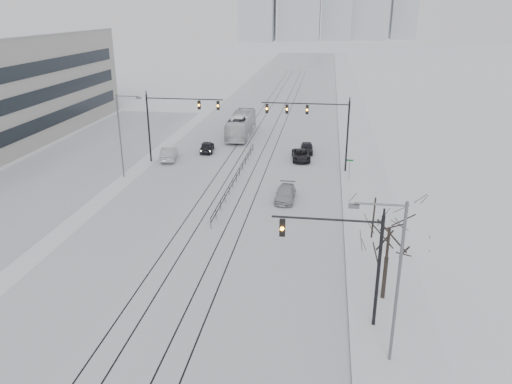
% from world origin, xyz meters
% --- Properties ---
extents(ground, '(500.00, 500.00, 0.00)m').
position_xyz_m(ground, '(0.00, 0.00, 0.00)').
color(ground, white).
rests_on(ground, ground).
extents(road, '(22.00, 260.00, 0.02)m').
position_xyz_m(road, '(0.00, 60.00, 0.01)').
color(road, silver).
rests_on(road, ground).
extents(sidewalk_east, '(5.00, 260.00, 0.16)m').
position_xyz_m(sidewalk_east, '(13.50, 60.00, 0.08)').
color(sidewalk_east, silver).
rests_on(sidewalk_east, ground).
extents(curb, '(0.10, 260.00, 0.12)m').
position_xyz_m(curb, '(11.05, 60.00, 0.06)').
color(curb, gray).
rests_on(curb, ground).
extents(parking_strip, '(14.00, 60.00, 0.03)m').
position_xyz_m(parking_strip, '(-20.00, 35.00, 0.01)').
color(parking_strip, silver).
rests_on(parking_strip, ground).
extents(tram_rails, '(5.30, 180.00, 0.01)m').
position_xyz_m(tram_rails, '(-0.00, 40.00, 0.02)').
color(tram_rails, black).
rests_on(tram_rails, ground).
extents(traffic_mast_near, '(6.10, 0.37, 7.00)m').
position_xyz_m(traffic_mast_near, '(10.79, 6.00, 4.56)').
color(traffic_mast_near, black).
rests_on(traffic_mast_near, ground).
extents(traffic_mast_ne, '(9.60, 0.37, 8.00)m').
position_xyz_m(traffic_mast_ne, '(8.15, 34.99, 5.76)').
color(traffic_mast_ne, black).
rests_on(traffic_mast_ne, ground).
extents(traffic_mast_nw, '(9.10, 0.37, 8.00)m').
position_xyz_m(traffic_mast_nw, '(-8.52, 36.00, 5.57)').
color(traffic_mast_nw, black).
rests_on(traffic_mast_nw, ground).
extents(street_light_east, '(2.73, 0.25, 9.00)m').
position_xyz_m(street_light_east, '(12.70, 3.00, 5.21)').
color(street_light_east, '#595B60').
rests_on(street_light_east, ground).
extents(street_light_west, '(2.73, 0.25, 9.00)m').
position_xyz_m(street_light_west, '(-12.20, 30.00, 5.21)').
color(street_light_west, '#595B60').
rests_on(street_light_west, ground).
extents(bare_tree, '(4.40, 4.40, 6.10)m').
position_xyz_m(bare_tree, '(13.20, 9.00, 4.49)').
color(bare_tree, black).
rests_on(bare_tree, ground).
extents(median_fence, '(0.06, 24.00, 1.00)m').
position_xyz_m(median_fence, '(0.00, 30.00, 0.53)').
color(median_fence, black).
rests_on(median_fence, ground).
extents(street_sign, '(0.70, 0.06, 2.40)m').
position_xyz_m(street_sign, '(11.80, 32.00, 1.61)').
color(street_sign, '#595B60').
rests_on(street_sign, ground).
extents(sedan_sb_inner, '(2.20, 4.29, 1.40)m').
position_xyz_m(sedan_sb_inner, '(-5.79, 40.97, 0.70)').
color(sedan_sb_inner, black).
rests_on(sedan_sb_inner, ground).
extents(sedan_sb_outer, '(2.50, 4.96, 1.56)m').
position_xyz_m(sedan_sb_outer, '(-9.50, 36.81, 0.78)').
color(sedan_sb_outer, '#A2A2A9').
rests_on(sedan_sb_outer, ground).
extents(sedan_nb_front, '(2.62, 4.76, 1.26)m').
position_xyz_m(sedan_nb_front, '(6.31, 38.93, 0.63)').
color(sedan_nb_front, black).
rests_on(sedan_nb_front, ground).
extents(sedan_nb_right, '(1.87, 4.43, 1.28)m').
position_xyz_m(sedan_nb_right, '(5.60, 25.45, 0.64)').
color(sedan_nb_right, '#A2A5A9').
rests_on(sedan_nb_right, ground).
extents(sedan_nb_far, '(1.75, 3.92, 1.31)m').
position_xyz_m(sedan_nb_far, '(6.85, 42.34, 0.66)').
color(sedan_nb_far, black).
rests_on(sedan_nb_far, ground).
extents(box_truck, '(2.89, 11.68, 3.24)m').
position_xyz_m(box_truck, '(-2.87, 49.68, 1.62)').
color(box_truck, silver).
rests_on(box_truck, ground).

